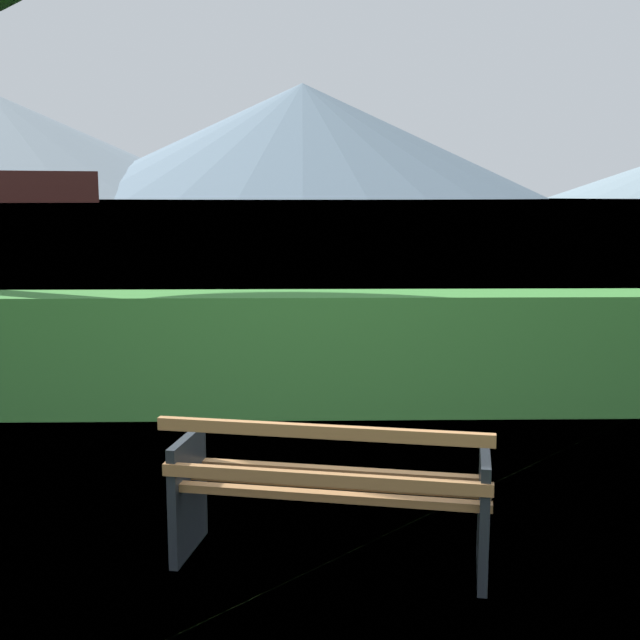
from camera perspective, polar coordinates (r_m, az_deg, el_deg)
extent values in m
plane|color=#567A38|center=(4.64, 0.80, -16.76)|extent=(1400.00, 1400.00, 0.00)
plane|color=#7A99A8|center=(310.88, -1.22, 8.47)|extent=(620.00, 620.00, 0.00)
cube|color=olive|center=(4.28, 0.37, -12.42)|extent=(1.69, 0.41, 0.04)
cube|color=olive|center=(4.46, 0.81, -11.54)|extent=(1.69, 0.41, 0.04)
cube|color=olive|center=(4.64, 1.22, -10.72)|extent=(1.69, 0.41, 0.04)
cube|color=olive|center=(4.17, 0.19, -11.25)|extent=(1.69, 0.39, 0.06)
cube|color=olive|center=(4.05, 0.08, -7.94)|extent=(1.69, 0.39, 0.06)
cube|color=#1E2328|center=(4.68, -9.38, -12.13)|extent=(0.15, 0.51, 0.68)
cube|color=#1E2328|center=(4.43, 11.55, -13.43)|extent=(0.15, 0.51, 0.68)
cube|color=#387A33|center=(7.46, -0.04, -2.34)|extent=(9.84, 0.67, 1.11)
cone|color=slate|center=(572.91, -1.25, 12.59)|extent=(337.07, 337.07, 78.92)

